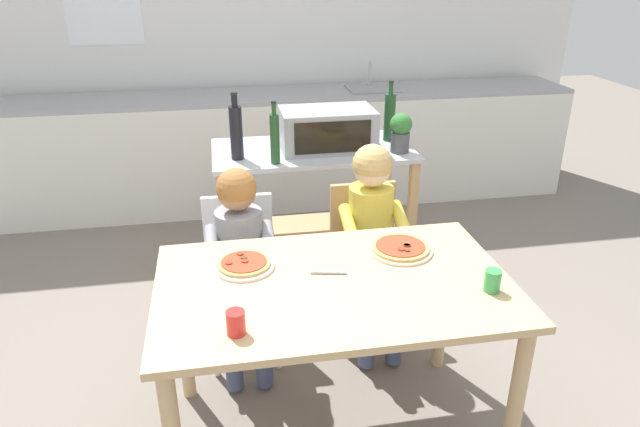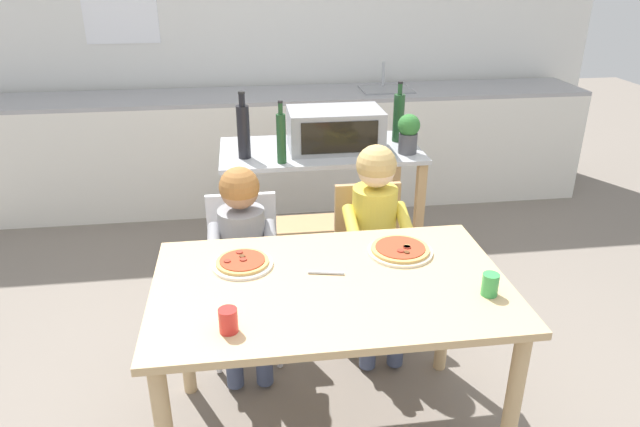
% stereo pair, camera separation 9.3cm
% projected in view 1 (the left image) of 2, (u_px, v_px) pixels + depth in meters
% --- Properties ---
extents(ground_plane, '(11.93, 11.93, 0.00)m').
position_uv_depth(ground_plane, '(294.00, 289.00, 3.57)').
color(ground_plane, slate).
extents(back_wall_tiled, '(5.43, 0.14, 2.70)m').
position_uv_depth(back_wall_tiled, '(259.00, 27.00, 4.68)').
color(back_wall_tiled, white).
rests_on(back_wall_tiled, ground).
extents(kitchen_counter, '(4.89, 0.60, 1.10)m').
position_uv_depth(kitchen_counter, '(269.00, 149.00, 4.68)').
color(kitchen_counter, silver).
rests_on(kitchen_counter, ground).
extents(kitchen_island_cart, '(1.16, 0.61, 0.85)m').
position_uv_depth(kitchen_island_cart, '(313.00, 192.00, 3.49)').
color(kitchen_island_cart, '#B7BABF').
rests_on(kitchen_island_cart, ground).
extents(toaster_oven, '(0.53, 0.34, 0.23)m').
position_uv_depth(toaster_oven, '(327.00, 129.00, 3.32)').
color(toaster_oven, '#999BA0').
rests_on(toaster_oven, kitchen_island_cart).
extents(bottle_slim_sauce, '(0.07, 0.07, 0.36)m').
position_uv_depth(bottle_slim_sauce, '(390.00, 116.00, 3.47)').
color(bottle_slim_sauce, '#1E4723').
rests_on(bottle_slim_sauce, kitchen_island_cart).
extents(bottle_dark_olive_oil, '(0.07, 0.07, 0.37)m').
position_uv_depth(bottle_dark_olive_oil, '(236.00, 131.00, 3.14)').
color(bottle_dark_olive_oil, black).
rests_on(bottle_dark_olive_oil, kitchen_island_cart).
extents(bottle_brown_beer, '(0.05, 0.05, 0.34)m').
position_uv_depth(bottle_brown_beer, '(275.00, 138.00, 3.08)').
color(bottle_brown_beer, '#1E4723').
rests_on(bottle_brown_beer, kitchen_island_cart).
extents(potted_herb_plant, '(0.13, 0.13, 0.23)m').
position_uv_depth(potted_herb_plant, '(401.00, 131.00, 3.27)').
color(potted_herb_plant, '#4C4C51').
rests_on(potted_herb_plant, kitchen_island_cart).
extents(dining_table, '(1.34, 0.84, 0.76)m').
position_uv_depth(dining_table, '(334.00, 305.00, 2.23)').
color(dining_table, tan).
rests_on(dining_table, ground).
extents(dining_chair_left, '(0.36, 0.36, 0.81)m').
position_uv_depth(dining_chair_left, '(241.00, 266.00, 2.86)').
color(dining_chair_left, silver).
rests_on(dining_chair_left, ground).
extents(dining_chair_right, '(0.36, 0.36, 0.81)m').
position_uv_depth(dining_chair_right, '(366.00, 251.00, 3.01)').
color(dining_chair_right, tan).
rests_on(dining_chair_right, ground).
extents(child_in_grey_shirt, '(0.32, 0.42, 0.99)m').
position_uv_depth(child_in_grey_shirt, '(241.00, 248.00, 2.68)').
color(child_in_grey_shirt, '#424C6B').
rests_on(child_in_grey_shirt, ground).
extents(child_in_yellow_shirt, '(0.32, 0.42, 1.05)m').
position_uv_depth(child_in_yellow_shirt, '(373.00, 225.00, 2.82)').
color(child_in_yellow_shirt, '#424C6B').
rests_on(child_in_yellow_shirt, ground).
extents(pizza_plate_white, '(0.24, 0.24, 0.03)m').
position_uv_depth(pizza_plate_white, '(244.00, 265.00, 2.28)').
color(pizza_plate_white, white).
rests_on(pizza_plate_white, dining_table).
extents(pizza_plate_cream, '(0.27, 0.27, 0.03)m').
position_uv_depth(pizza_plate_cream, '(400.00, 249.00, 2.41)').
color(pizza_plate_cream, beige).
rests_on(pizza_plate_cream, dining_table).
extents(drinking_cup_green, '(0.06, 0.06, 0.08)m').
position_uv_depth(drinking_cup_green, '(492.00, 281.00, 2.11)').
color(drinking_cup_green, green).
rests_on(drinking_cup_green, dining_table).
extents(drinking_cup_red, '(0.06, 0.06, 0.08)m').
position_uv_depth(drinking_cup_red, '(236.00, 323.00, 1.87)').
color(drinking_cup_red, red).
rests_on(drinking_cup_red, dining_table).
extents(serving_spoon, '(0.14, 0.04, 0.01)m').
position_uv_depth(serving_spoon, '(329.00, 273.00, 2.24)').
color(serving_spoon, '#B7BABF').
rests_on(serving_spoon, dining_table).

